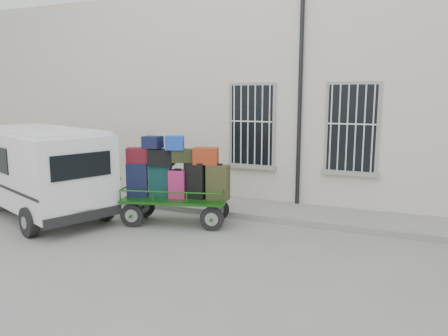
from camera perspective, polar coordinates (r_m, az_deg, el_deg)
name	(u,v)px	position (r m, az deg, el deg)	size (l,w,h in m)	color
ground	(223,236)	(9.83, -0.12, -8.83)	(80.00, 80.00, 0.00)	slate
building	(290,98)	(14.54, 8.59, 9.08)	(24.00, 5.15, 6.00)	beige
sidewalk	(255,209)	(11.77, 4.13, -5.34)	(24.00, 1.70, 0.15)	slate
luggage_cart	(174,179)	(10.53, -6.49, -1.45)	(2.98, 1.71, 2.14)	black
van	(41,167)	(12.02, -22.81, 0.17)	(4.83, 3.40, 2.26)	silver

